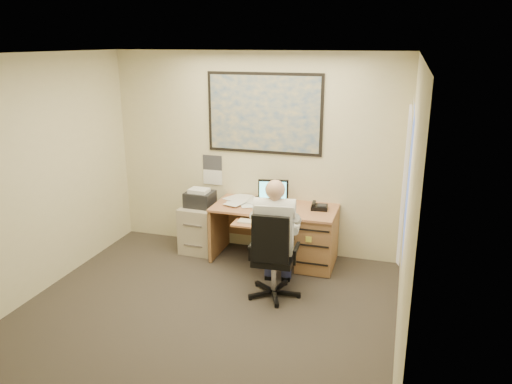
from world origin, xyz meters
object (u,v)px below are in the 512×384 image
(desk, at_px, (299,231))
(filing_cabinet, at_px, (201,224))
(office_chair, at_px, (273,273))
(person, at_px, (275,239))

(desk, distance_m, filing_cabinet, 1.40)
(filing_cabinet, height_order, office_chair, office_chair)
(desk, xyz_separation_m, person, (-0.09, -0.92, 0.25))
(desk, bearing_deg, office_chair, -95.17)
(office_chair, xyz_separation_m, person, (0.00, 0.08, 0.38))
(filing_cabinet, relative_size, office_chair, 0.86)
(desk, xyz_separation_m, office_chair, (-0.09, -1.00, -0.14))
(office_chair, bearing_deg, desk, 81.40)
(filing_cabinet, bearing_deg, person, -33.40)
(desk, distance_m, office_chair, 1.01)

